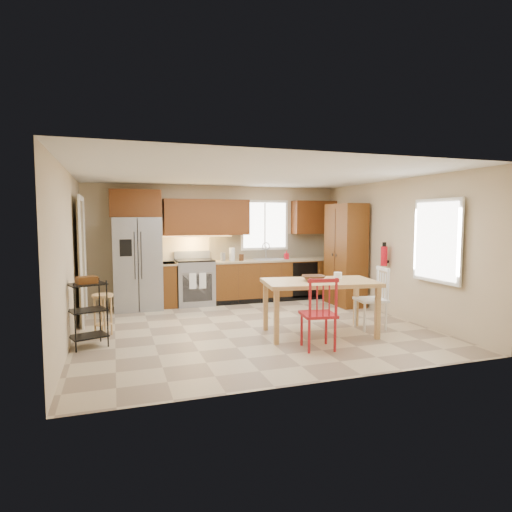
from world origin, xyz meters
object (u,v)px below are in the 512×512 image
object	(u,v)px
refrigerator	(137,264)
chair_white	(371,298)
chair_red	(318,313)
fire_extinguisher	(384,256)
pantry	(345,255)
utility_cart	(88,314)
dining_table	(319,308)
bar_stool	(103,315)
range_stove	(195,283)
soap_bottle	(286,255)
table_jar	(338,277)
table_bowl	(314,281)

from	to	relation	value
refrigerator	chair_white	size ratio (longest dim) A/B	1.82
chair_red	chair_white	xyz separation A→B (m)	(1.30, 0.70, 0.00)
refrigerator	fire_extinguisher	xyz separation A→B (m)	(4.33, -1.98, 0.19)
pantry	chair_red	size ratio (longest dim) A/B	2.10
chair_red	utility_cart	bearing A→B (deg)	168.72
pantry	chair_red	distance (m)	3.25
dining_table	chair_red	bearing A→B (deg)	-109.77
bar_stool	chair_red	bearing A→B (deg)	-20.21
chair_red	bar_stool	distance (m)	3.27
range_stove	chair_white	size ratio (longest dim) A/B	0.92
refrigerator	fire_extinguisher	bearing A→B (deg)	-24.52
soap_bottle	pantry	world-z (taller)	pantry
range_stove	refrigerator	bearing A→B (deg)	-177.01
range_stove	pantry	distance (m)	3.19
refrigerator	chair_white	xyz separation A→B (m)	(3.52, -2.80, -0.41)
range_stove	bar_stool	distance (m)	2.63
table_jar	table_bowl	bearing A→B (deg)	-167.47
dining_table	chair_white	size ratio (longest dim) A/B	1.70
chair_red	bar_stool	world-z (taller)	chair_red
fire_extinguisher	dining_table	size ratio (longest dim) A/B	0.21
pantry	chair_red	world-z (taller)	pantry
fire_extinguisher	utility_cart	bearing A→B (deg)	-175.14
dining_table	chair_red	xyz separation A→B (m)	(-0.35, -0.65, 0.09)
fire_extinguisher	table_jar	world-z (taller)	fire_extinguisher
fire_extinguisher	table_bowl	distance (m)	2.08
soap_bottle	bar_stool	xyz separation A→B (m)	(-3.80, -1.85, -0.67)
bar_stool	dining_table	bearing A→B (deg)	-7.38
range_stove	dining_table	world-z (taller)	range_stove
table_jar	pantry	bearing A→B (deg)	56.73
pantry	chair_white	world-z (taller)	pantry
range_stove	table_bowl	bearing A→B (deg)	-65.76
table_bowl	bar_stool	xyz separation A→B (m)	(-3.07, 0.97, -0.52)
soap_bottle	table_bowl	bearing A→B (deg)	-104.32
table_jar	utility_cart	bearing A→B (deg)	174.96
range_stove	dining_table	size ratio (longest dim) A/B	0.54
range_stove	pantry	xyz separation A→B (m)	(2.98, -0.99, 0.59)
range_stove	fire_extinguisher	xyz separation A→B (m)	(3.18, -2.04, 0.64)
fire_extinguisher	table_bowl	world-z (taller)	fire_extinguisher
soap_bottle	bar_stool	size ratio (longest dim) A/B	0.29
dining_table	refrigerator	bearing A→B (deg)	140.55
fire_extinguisher	chair_red	world-z (taller)	fire_extinguisher
bar_stool	utility_cart	bearing A→B (deg)	-99.57
bar_stool	utility_cart	world-z (taller)	utility_cart
dining_table	table_bowl	xyz separation A→B (m)	(-0.11, -0.00, 0.43)
soap_bottle	dining_table	size ratio (longest dim) A/B	0.11
range_stove	chair_white	distance (m)	3.71
chair_red	table_bowl	world-z (taller)	chair_red
refrigerator	dining_table	distance (m)	3.87
table_bowl	dining_table	bearing A→B (deg)	0.00
chair_white	utility_cart	xyz separation A→B (m)	(-4.32, 0.39, -0.03)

